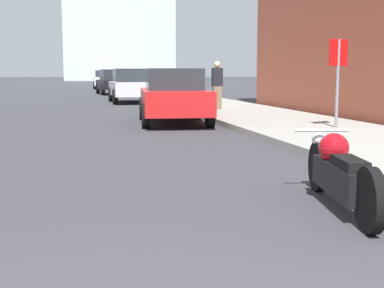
{
  "coord_description": "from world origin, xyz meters",
  "views": [
    {
      "loc": [
        -0.08,
        -1.9,
        1.39
      ],
      "look_at": [
        1.2,
        4.05,
        0.58
      ],
      "focal_mm": 50.0,
      "sensor_mm": 36.0,
      "label": 1
    }
  ],
  "objects": [
    {
      "name": "parked_car_black",
      "position": [
        2.33,
        33.84,
        0.83
      ],
      "size": [
        2.24,
        4.34,
        1.63
      ],
      "rotation": [
        0.0,
        0.0,
        0.08
      ],
      "color": "black",
      "rests_on": "ground_plane"
    },
    {
      "name": "pedestrian",
      "position": [
        4.68,
        16.05,
        0.99
      ],
      "size": [
        0.36,
        0.23,
        1.65
      ],
      "color": "brown",
      "rests_on": "sidewalk"
    },
    {
      "name": "sidewalk",
      "position": [
        5.35,
        40.0,
        0.07
      ],
      "size": [
        3.49,
        240.0,
        0.15
      ],
      "color": "gray",
      "rests_on": "ground_plane"
    },
    {
      "name": "parked_car_red",
      "position": [
        2.55,
        12.72,
        0.77
      ],
      "size": [
        2.14,
        4.37,
        1.51
      ],
      "rotation": [
        0.0,
        0.0,
        -0.09
      ],
      "color": "red",
      "rests_on": "ground_plane"
    },
    {
      "name": "stop_sign",
      "position": [
        5.74,
        9.37,
        1.52
      ],
      "size": [
        0.57,
        0.26,
        2.0
      ],
      "color": "slate",
      "rests_on": "sidewalk"
    },
    {
      "name": "parked_car_white",
      "position": [
        2.33,
        46.59,
        0.82
      ],
      "size": [
        1.88,
        4.55,
        1.64
      ],
      "rotation": [
        0.0,
        0.0,
        -0.01
      ],
      "color": "silver",
      "rests_on": "ground_plane"
    },
    {
      "name": "motorcycle",
      "position": [
        2.54,
        3.07,
        0.37
      ],
      "size": [
        0.7,
        2.27,
        0.76
      ],
      "rotation": [
        0.0,
        0.0,
        -0.18
      ],
      "color": "black",
      "rests_on": "ground_plane"
    },
    {
      "name": "parked_car_silver",
      "position": [
        2.37,
        23.44,
        0.81
      ],
      "size": [
        1.81,
        4.22,
        1.6
      ],
      "rotation": [
        0.0,
        0.0,
        0.01
      ],
      "color": "#BCBCC1",
      "rests_on": "ground_plane"
    }
  ]
}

